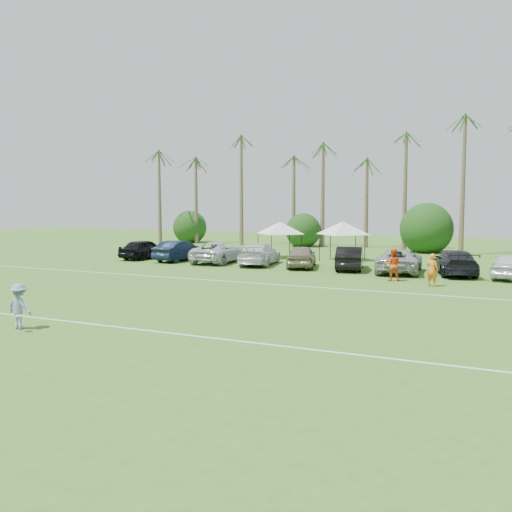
% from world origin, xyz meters
% --- Properties ---
extents(ground, '(120.00, 120.00, 0.00)m').
position_xyz_m(ground, '(0.00, 0.00, 0.00)').
color(ground, '#38651E').
rests_on(ground, ground).
extents(field_lines, '(80.00, 12.10, 0.01)m').
position_xyz_m(field_lines, '(0.00, 8.00, 0.01)').
color(field_lines, white).
rests_on(field_lines, ground).
extents(palm_tree_0, '(2.40, 2.40, 8.90)m').
position_xyz_m(palm_tree_0, '(-22.00, 38.00, 7.48)').
color(palm_tree_0, brown).
rests_on(palm_tree_0, ground).
extents(palm_tree_1, '(2.40, 2.40, 9.90)m').
position_xyz_m(palm_tree_1, '(-17.00, 38.00, 8.35)').
color(palm_tree_1, brown).
rests_on(palm_tree_1, ground).
extents(palm_tree_2, '(2.40, 2.40, 10.90)m').
position_xyz_m(palm_tree_2, '(-12.00, 38.00, 9.21)').
color(palm_tree_2, brown).
rests_on(palm_tree_2, ground).
extents(palm_tree_3, '(2.40, 2.40, 11.90)m').
position_xyz_m(palm_tree_3, '(-8.00, 38.00, 10.06)').
color(palm_tree_3, brown).
rests_on(palm_tree_3, ground).
extents(palm_tree_4, '(2.40, 2.40, 8.90)m').
position_xyz_m(palm_tree_4, '(-4.00, 38.00, 7.48)').
color(palm_tree_4, brown).
rests_on(palm_tree_4, ground).
extents(palm_tree_5, '(2.40, 2.40, 9.90)m').
position_xyz_m(palm_tree_5, '(0.00, 38.00, 8.35)').
color(palm_tree_5, brown).
rests_on(palm_tree_5, ground).
extents(palm_tree_6, '(2.40, 2.40, 10.90)m').
position_xyz_m(palm_tree_6, '(4.00, 38.00, 9.21)').
color(palm_tree_6, brown).
rests_on(palm_tree_6, ground).
extents(palm_tree_7, '(2.40, 2.40, 11.90)m').
position_xyz_m(palm_tree_7, '(8.00, 38.00, 10.06)').
color(palm_tree_7, brown).
rests_on(palm_tree_7, ground).
extents(bush_tree_0, '(4.00, 4.00, 4.00)m').
position_xyz_m(bush_tree_0, '(-19.00, 39.00, 1.80)').
color(bush_tree_0, brown).
rests_on(bush_tree_0, ground).
extents(bush_tree_1, '(4.00, 4.00, 4.00)m').
position_xyz_m(bush_tree_1, '(-6.00, 39.00, 1.80)').
color(bush_tree_1, brown).
rests_on(bush_tree_1, ground).
extents(bush_tree_2, '(4.00, 4.00, 4.00)m').
position_xyz_m(bush_tree_2, '(6.00, 39.00, 1.80)').
color(bush_tree_2, brown).
rests_on(bush_tree_2, ground).
extents(sideline_player_a, '(0.74, 0.60, 1.75)m').
position_xyz_m(sideline_player_a, '(9.26, 16.96, 0.88)').
color(sideline_player_a, orange).
rests_on(sideline_player_a, ground).
extents(sideline_player_b, '(1.00, 0.85, 1.84)m').
position_xyz_m(sideline_player_b, '(6.94, 18.13, 0.92)').
color(sideline_player_b, '#DC4D18').
rests_on(sideline_player_b, ground).
extents(canopy_tent_left, '(4.12, 4.12, 3.33)m').
position_xyz_m(canopy_tent_left, '(-3.86, 27.55, 2.85)').
color(canopy_tent_left, black).
rests_on(canopy_tent_left, ground).
extents(canopy_tent_right, '(4.26, 4.26, 3.45)m').
position_xyz_m(canopy_tent_right, '(1.20, 27.70, 2.96)').
color(canopy_tent_right, black).
rests_on(canopy_tent_right, ground).
extents(frisbee_player, '(1.08, 0.85, 1.63)m').
position_xyz_m(frisbee_player, '(-2.62, 0.34, 0.81)').
color(frisbee_player, '#7B88AF').
rests_on(frisbee_player, ground).
extents(parked_car_0, '(2.13, 4.64, 1.54)m').
position_xyz_m(parked_car_0, '(-13.11, 22.22, 0.77)').
color(parked_car_0, black).
rests_on(parked_car_0, ground).
extents(parked_car_1, '(1.98, 4.79, 1.54)m').
position_xyz_m(parked_car_1, '(-9.83, 22.12, 0.77)').
color(parked_car_1, black).
rests_on(parked_car_1, ground).
extents(parked_car_2, '(2.92, 5.70, 1.54)m').
position_xyz_m(parked_car_2, '(-6.55, 22.32, 0.77)').
color(parked_car_2, silver).
rests_on(parked_car_2, ground).
extents(parked_car_3, '(3.04, 5.60, 1.54)m').
position_xyz_m(parked_car_3, '(-3.26, 22.25, 0.77)').
color(parked_car_3, silver).
rests_on(parked_car_3, ground).
extents(parked_car_4, '(3.00, 4.85, 1.54)m').
position_xyz_m(parked_car_4, '(0.02, 21.96, 0.77)').
color(parked_car_4, gray).
rests_on(parked_car_4, ground).
extents(parked_car_5, '(2.63, 4.92, 1.54)m').
position_xyz_m(parked_car_5, '(3.30, 22.20, 0.77)').
color(parked_car_5, black).
rests_on(parked_car_5, ground).
extents(parked_car_6, '(3.13, 5.78, 1.54)m').
position_xyz_m(parked_car_6, '(6.59, 21.99, 0.77)').
color(parked_car_6, '#9D9EA1').
rests_on(parked_car_6, ground).
extents(parked_car_7, '(3.51, 5.70, 1.54)m').
position_xyz_m(parked_car_7, '(9.87, 22.31, 0.77)').
color(parked_car_7, black).
rests_on(parked_car_7, ground).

